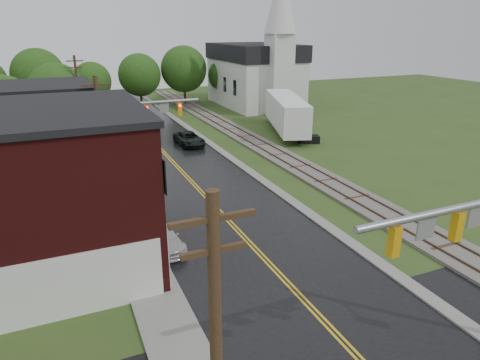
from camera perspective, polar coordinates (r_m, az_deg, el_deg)
main_road at (r=40.16m, az=-8.85°, el=2.27°), size 10.00×90.00×0.02m
curb_right at (r=46.25m, az=-3.98°, el=4.81°), size 0.80×70.00×0.12m
sidewalk_left at (r=34.47m, az=-16.67°, el=-1.33°), size 2.40×50.00×0.12m
yellow_house at (r=34.36m, az=-25.35°, el=3.13°), size 8.00×7.00×6.40m
darkred_building at (r=43.30m, az=-23.70°, el=5.13°), size 7.00×6.00×4.40m
church at (r=67.89m, az=2.43°, el=14.64°), size 10.40×18.40×20.00m
railroad at (r=47.89m, az=1.23°, el=5.50°), size 3.20×80.00×0.30m
traffic_signal_near at (r=17.23m, az=28.29°, el=-6.62°), size 7.34×0.30×7.20m
traffic_signal_far at (r=35.38m, az=-13.48°, el=7.91°), size 7.34×0.43×7.20m
utility_pole_b at (r=30.17m, az=-17.92°, el=5.00°), size 1.80×0.28×9.00m
utility_pole_c at (r=51.76m, az=-20.68°, el=10.55°), size 1.80×0.28×9.00m
tree_left_c at (r=47.88m, az=-28.79°, el=8.48°), size 6.00×6.00×7.65m
tree_left_e at (r=53.56m, az=-23.03°, el=10.63°), size 6.40×6.40×8.16m
suv_dark at (r=45.84m, az=-6.80°, el=5.47°), size 2.50×5.07×1.38m
pickup_white at (r=24.90m, az=-10.38°, el=-7.61°), size 2.19×4.38×1.22m
semi_trailer at (r=50.92m, az=6.22°, el=8.99°), size 7.20×13.90×4.22m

